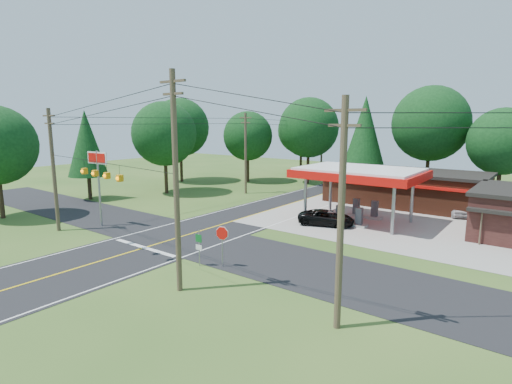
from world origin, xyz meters
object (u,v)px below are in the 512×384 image
Objects in this scene: big_stop_sign at (98,171)px; octagonal_stop_sign at (222,236)px; suv_car at (326,218)px; gas_canopy at (359,175)px; sedan_car at (457,208)px.

big_stop_sign is 15.30m from octagonal_stop_sign.
suv_car is 19.97m from big_stop_sign.
big_stop_sign reaches higher than gas_canopy.
big_stop_sign is (-15.40, -12.01, 4.16)m from suv_car.
suv_car is 1.17× the size of sedan_car.
octagonal_stop_sign is at bearing 160.27° from suv_car.
sedan_car is (8.28, 11.00, 0.03)m from suv_car.
octagonal_stop_sign is (-2.00, -16.01, -2.30)m from gas_canopy.
big_stop_sign reaches higher than sedan_car.
big_stop_sign is at bearing -138.56° from gas_canopy.
big_stop_sign is (-17.00, -15.01, 0.56)m from gas_canopy.
sedan_car is at bearing 44.17° from big_stop_sign.
big_stop_sign is at bearing -161.44° from sedan_car.
big_stop_sign is 2.49× the size of octagonal_stop_sign.
gas_canopy is 22.68m from big_stop_sign.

